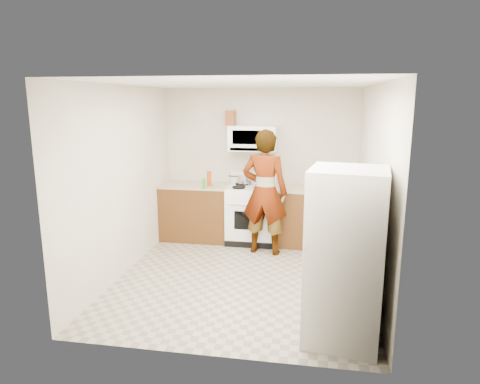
% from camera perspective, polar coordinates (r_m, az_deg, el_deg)
% --- Properties ---
extents(floor, '(3.60, 3.60, 0.00)m').
position_cam_1_polar(floor, '(5.78, 0.32, -11.32)').
color(floor, gray).
rests_on(floor, ground).
extents(back_wall, '(3.20, 0.02, 2.50)m').
position_cam_1_polar(back_wall, '(7.15, 2.69, 3.69)').
color(back_wall, beige).
rests_on(back_wall, floor).
extents(right_wall, '(0.02, 3.60, 2.50)m').
position_cam_1_polar(right_wall, '(5.39, 17.27, 0.30)').
color(right_wall, beige).
rests_on(right_wall, floor).
extents(cabinet_left, '(1.12, 0.62, 0.90)m').
position_cam_1_polar(cabinet_left, '(7.23, -5.89, -2.75)').
color(cabinet_left, '#562B14').
rests_on(cabinet_left, floor).
extents(counter_left, '(1.14, 0.64, 0.03)m').
position_cam_1_polar(counter_left, '(7.12, -5.97, 0.89)').
color(counter_left, tan).
rests_on(counter_left, cabinet_left).
extents(cabinet_right, '(0.80, 0.62, 0.90)m').
position_cam_1_polar(cabinet_right, '(6.98, 7.88, -3.36)').
color(cabinet_right, '#562B14').
rests_on(cabinet_right, floor).
extents(counter_right, '(0.82, 0.64, 0.03)m').
position_cam_1_polar(counter_right, '(6.87, 7.99, 0.40)').
color(counter_right, tan).
rests_on(counter_right, cabinet_right).
extents(gas_range, '(0.76, 0.65, 1.13)m').
position_cam_1_polar(gas_range, '(7.02, 1.51, -2.84)').
color(gas_range, white).
rests_on(gas_range, floor).
extents(microwave, '(0.76, 0.38, 0.40)m').
position_cam_1_polar(microwave, '(6.94, 1.72, 7.17)').
color(microwave, white).
rests_on(microwave, back_wall).
extents(person, '(0.74, 0.54, 1.89)m').
position_cam_1_polar(person, '(6.42, 3.31, -0.05)').
color(person, tan).
rests_on(person, floor).
extents(fridge, '(0.79, 0.79, 1.70)m').
position_cam_1_polar(fridge, '(4.23, 13.84, -8.37)').
color(fridge, silver).
rests_on(fridge, floor).
extents(kettle, '(0.17, 0.17, 0.20)m').
position_cam_1_polar(kettle, '(6.99, 9.13, 1.54)').
color(kettle, white).
rests_on(kettle, counter_right).
extents(jug, '(0.16, 0.16, 0.24)m').
position_cam_1_polar(jug, '(6.97, -1.26, 9.84)').
color(jug, brown).
rests_on(jug, microwave).
extents(saucepan, '(0.27, 0.27, 0.13)m').
position_cam_1_polar(saucepan, '(7.08, 0.62, 1.73)').
color(saucepan, silver).
rests_on(saucepan, gas_range).
extents(tray, '(0.28, 0.21, 0.05)m').
position_cam_1_polar(tray, '(6.79, 2.94, 0.70)').
color(tray, silver).
rests_on(tray, gas_range).
extents(bottle_spray, '(0.08, 0.08, 0.24)m').
position_cam_1_polar(bottle_spray, '(6.94, -4.12, 1.78)').
color(bottle_spray, '#B4340D').
rests_on(bottle_spray, counter_left).
extents(bottle_hot_sauce, '(0.05, 0.05, 0.15)m').
position_cam_1_polar(bottle_hot_sauce, '(6.97, -4.05, 1.43)').
color(bottle_hot_sauce, orange).
rests_on(bottle_hot_sauce, counter_left).
extents(bottle_green_cap, '(0.05, 0.05, 0.16)m').
position_cam_1_polar(bottle_green_cap, '(6.76, -4.84, 1.13)').
color(bottle_green_cap, '#28901A').
rests_on(bottle_green_cap, counter_left).
extents(pot_lid, '(0.30, 0.30, 0.01)m').
position_cam_1_polar(pot_lid, '(6.88, -3.70, 0.73)').
color(pot_lid, silver).
rests_on(pot_lid, counter_left).
extents(broom, '(0.23, 0.14, 1.14)m').
position_cam_1_polar(broom, '(6.52, 15.78, -3.65)').
color(broom, white).
rests_on(broom, floor).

